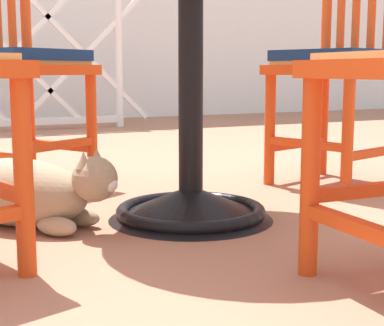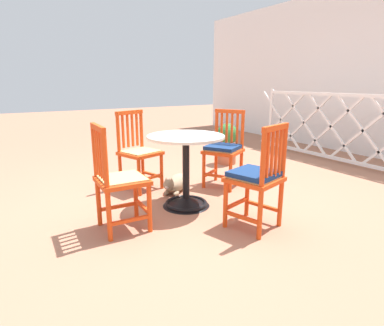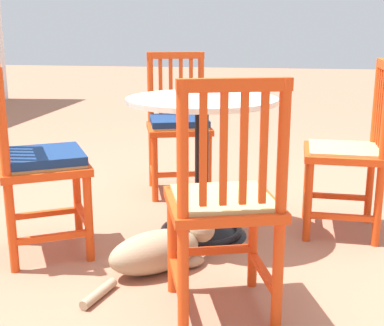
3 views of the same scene
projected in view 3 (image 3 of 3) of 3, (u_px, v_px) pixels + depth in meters
The scene contains 7 objects.
ground_plane at pixel (211, 237), 2.79m from camera, with size 24.00×24.00×0.00m, color #A36B51.
cafe_table at pixel (202, 183), 2.74m from camera, with size 0.76×0.76×0.73m.
orange_chair_at_corner at pixel (178, 126), 3.45m from camera, with size 0.50×0.50×0.91m.
orange_chair_tucked_in at pixel (39, 164), 2.48m from camera, with size 0.55×0.55×0.91m.
orange_chair_near_fence at pixel (224, 206), 1.94m from camera, with size 0.50×0.50×0.91m.
orange_chair_facing_out at pixel (349, 153), 2.76m from camera, with size 0.41×0.41×0.91m.
tabby_cat at pixel (163, 250), 2.39m from camera, with size 0.62×0.49×0.23m.
Camera 3 is at (-2.58, -0.33, 1.07)m, focal length 49.58 mm.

